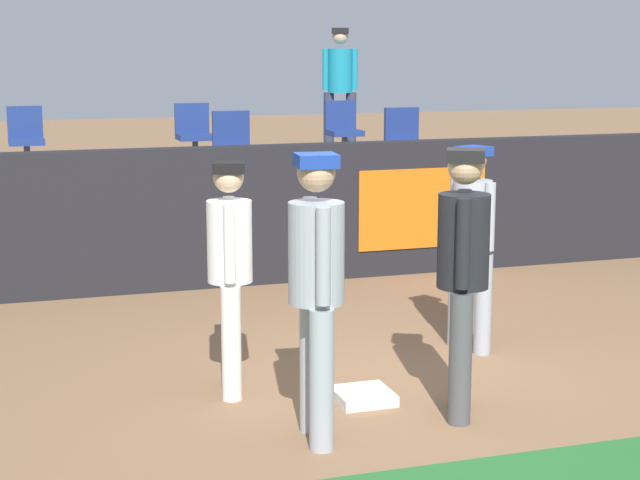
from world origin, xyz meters
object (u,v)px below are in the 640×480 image
seat_front_center (233,143)px  spectator_hooded (340,82)px  seat_back_center (194,131)px  first_base (363,396)px  player_umpire (463,264)px  seat_back_right (343,127)px  seat_back_left (26,136)px  player_fielder_home (231,261)px  seat_front_right (405,138)px  player_coach_visitor (471,233)px  player_runner_visitor (316,278)px

seat_front_center → spectator_hooded: (2.27, 2.69, 0.61)m
seat_back_center → first_base: bearing=-91.6°
player_umpire → seat_back_right: bearing=-167.0°
seat_back_left → player_fielder_home: bearing=-80.3°
seat_back_left → seat_back_right: 4.30m
player_umpire → seat_front_center: (-0.21, 5.78, 0.31)m
first_base → seat_front_right: size_ratio=0.48×
player_coach_visitor → seat_front_right: seat_front_right is taller
seat_front_center → seat_back_center: (-0.12, 1.80, 0.00)m
seat_front_center → seat_back_center: 1.80m
player_runner_visitor → player_coach_visitor: 2.39m
player_coach_visitor → player_umpire: (-0.75, -1.40, 0.08)m
player_coach_visitor → player_umpire: player_umpire is taller
seat_back_left → spectator_hooded: spectator_hooded is taller
seat_back_right → spectator_hooded: size_ratio=0.45×
player_fielder_home → seat_back_center: 6.72m
player_umpire → seat_back_center: 7.59m
seat_back_left → seat_back_right: size_ratio=1.00×
seat_back_right → seat_front_right: bearing=-83.9°
player_umpire → seat_back_left: player_umpire is taller
player_fielder_home → seat_back_right: 7.36m
player_umpire → spectator_hooded: size_ratio=0.99×
player_umpire → seat_back_center: size_ratio=2.19×
player_fielder_home → seat_front_center: 4.98m
player_fielder_home → seat_back_center: seat_back_center is taller
player_coach_visitor → seat_back_center: seat_back_center is taller
first_base → player_runner_visitor: (-0.54, -0.60, 1.04)m
player_fielder_home → seat_front_right: 5.90m
first_base → seat_front_right: seat_front_right is taller
seat_back_center → spectator_hooded: bearing=20.5°
player_runner_visitor → spectator_hooded: size_ratio=1.00×
seat_back_right → seat_back_center: bearing=180.0°
first_base → seat_back_left: 7.51m
first_base → player_coach_visitor: (1.29, 0.94, 0.95)m
player_runner_visitor → seat_back_center: (0.75, 7.72, 0.30)m
player_fielder_home → seat_front_center: size_ratio=2.03×
seat_back_center → spectator_hooded: (2.39, 0.89, 0.61)m
seat_front_center → seat_back_right: same height
player_umpire → seat_front_right: player_umpire is taller
seat_front_center → player_coach_visitor: bearing=-77.5°
player_umpire → seat_front_right: bearing=-172.6°
first_base → seat_front_right: 6.04m
player_coach_visitor → seat_back_right: seat_back_right is taller
seat_front_right → seat_front_center: bearing=-180.0°
seat_front_right → spectator_hooded: size_ratio=0.45×
spectator_hooded → seat_back_center: bearing=39.3°
first_base → seat_front_right: bearing=64.7°
player_fielder_home → player_coach_visitor: 2.18m
seat_back_left → seat_back_center: (2.18, 0.00, 0.00)m
player_coach_visitor → seat_back_center: 6.29m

